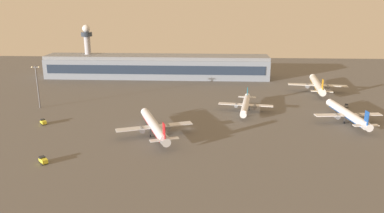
% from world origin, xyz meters
% --- Properties ---
extents(ground_plane, '(416.00, 416.00, 0.00)m').
position_xyz_m(ground_plane, '(0.00, 0.00, 0.00)').
color(ground_plane, '#605E5B').
extents(terminal_building, '(161.45, 22.40, 16.40)m').
position_xyz_m(terminal_building, '(-29.73, 110.69, 8.09)').
color(terminal_building, gray).
rests_on(terminal_building, ground).
extents(control_tower, '(8.00, 8.00, 37.76)m').
position_xyz_m(control_tower, '(-81.39, 113.98, 21.83)').
color(control_tower, '#A8A8B2').
rests_on(control_tower, ground).
extents(airplane_terminal_side, '(32.02, 40.63, 10.84)m').
position_xyz_m(airplane_terminal_side, '(-13.99, -8.69, 4.10)').
color(airplane_terminal_side, silver).
rests_on(airplane_terminal_side, ground).
extents(airplane_far_stand, '(31.80, 40.76, 10.45)m').
position_xyz_m(airplane_far_stand, '(74.15, 12.87, 3.95)').
color(airplane_far_stand, white).
rests_on(airplane_far_stand, ground).
extents(airplane_near_gate, '(28.23, 36.13, 9.28)m').
position_xyz_m(airplane_near_gate, '(27.78, 28.23, 3.51)').
color(airplane_near_gate, white).
rests_on(airplane_near_gate, ground).
extents(airplane_taxiway_distant, '(35.74, 45.78, 11.75)m').
position_xyz_m(airplane_taxiway_distant, '(76.09, 72.66, 4.44)').
color(airplane_taxiway_distant, silver).
rests_on(airplane_taxiway_distant, ground).
extents(cargo_loader, '(4.26, 4.36, 2.25)m').
position_xyz_m(cargo_loader, '(-49.32, -38.81, 1.18)').
color(cargo_loader, yellow).
rests_on(cargo_loader, ground).
extents(pushback_tug, '(2.75, 3.50, 2.05)m').
position_xyz_m(pushback_tug, '(82.45, 38.04, 1.07)').
color(pushback_tug, gray).
rests_on(pushback_tug, ground).
extents(baggage_tractor, '(4.14, 4.45, 2.25)m').
position_xyz_m(baggage_tractor, '(-67.71, 2.71, 1.18)').
color(baggage_tractor, yellow).
rests_on(baggage_tractor, ground).
extents(apron_light_west, '(4.80, 0.90, 22.55)m').
position_xyz_m(apron_light_west, '(-81.11, 28.90, 13.07)').
color(apron_light_west, slate).
rests_on(apron_light_west, ground).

